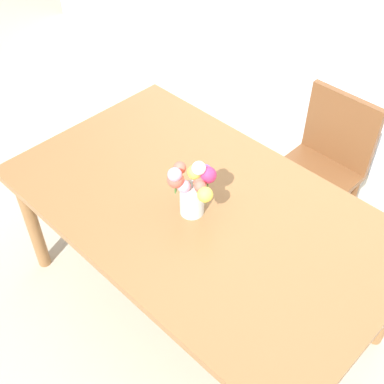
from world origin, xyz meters
The scene contains 4 objects.
ground_plane centered at (0.00, 0.00, 0.00)m, with size 12.00×12.00×0.00m, color #B7AD99.
dining_table centered at (0.00, 0.00, 0.65)m, with size 1.78×1.07×0.73m.
chair_far centered at (0.11, 0.88, 0.52)m, with size 0.42×0.42×0.90m.
flower_vase centered at (0.00, -0.05, 0.88)m, with size 0.23×0.20×0.27m.
Camera 1 is at (1.08, -1.15, 2.33)m, focal length 46.94 mm.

